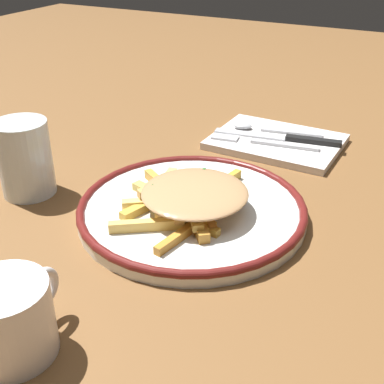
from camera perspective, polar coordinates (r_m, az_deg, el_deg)
name	(u,v)px	position (r m, az deg, el deg)	size (l,w,h in m)	color
ground_plane	(192,216)	(0.65, 0.00, -2.75)	(2.60, 2.60, 0.00)	brown
plate	(192,209)	(0.64, 0.00, -1.92)	(0.29, 0.29, 0.02)	white
fries_heap	(188,198)	(0.62, -0.40, -0.64)	(0.21, 0.18, 0.03)	tan
napkin	(276,142)	(0.86, 9.47, 5.61)	(0.15, 0.21, 0.01)	silver
fork	(264,142)	(0.83, 8.06, 5.57)	(0.04, 0.18, 0.01)	silver
knife	(288,138)	(0.85, 10.77, 5.98)	(0.05, 0.21, 0.01)	black
spoon	(262,128)	(0.88, 7.85, 7.11)	(0.04, 0.15, 0.01)	silver
water_glass	(25,158)	(0.71, -18.31, 3.63)	(0.07, 0.07, 0.10)	silver
coffee_mug	(10,319)	(0.47, -19.83, -13.34)	(0.10, 0.08, 0.07)	white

